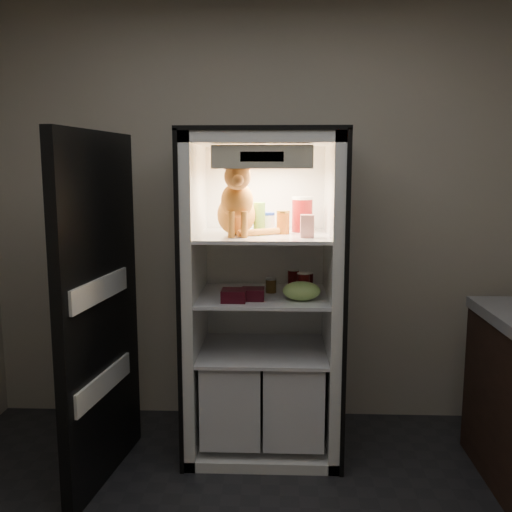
{
  "coord_description": "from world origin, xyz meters",
  "views": [
    {
      "loc": [
        0.09,
        -1.9,
        1.67
      ],
      "look_at": [
        -0.04,
        1.32,
        1.16
      ],
      "focal_mm": 40.0,
      "sensor_mm": 36.0,
      "label": 1
    }
  ],
  "objects": [
    {
      "name": "room_shell",
      "position": [
        0.0,
        0.0,
        1.62
      ],
      "size": [
        3.6,
        3.6,
        3.6
      ],
      "color": "white",
      "rests_on": "floor"
    },
    {
      "name": "refrigerator",
      "position": [
        0.0,
        1.38,
        0.79
      ],
      "size": [
        0.9,
        0.72,
        1.88
      ],
      "color": "white",
      "rests_on": "floor"
    },
    {
      "name": "fridge_door",
      "position": [
        -0.85,
        0.97,
        0.91
      ],
      "size": [
        0.17,
        0.87,
        1.85
      ],
      "rotation": [
        0.0,
        0.0,
        -0.13
      ],
      "color": "black",
      "rests_on": "floor"
    },
    {
      "name": "tabby_cat",
      "position": [
        -0.15,
        1.27,
        1.45
      ],
      "size": [
        0.38,
        0.42,
        0.44
      ],
      "rotation": [
        0.0,
        0.0,
        0.12
      ],
      "color": "orange",
      "rests_on": "refrigerator"
    },
    {
      "name": "parmesan_shaker",
      "position": [
        -0.02,
        1.36,
        1.38
      ],
      "size": [
        0.07,
        0.07,
        0.18
      ],
      "color": "green",
      "rests_on": "refrigerator"
    },
    {
      "name": "mayo_tub",
      "position": [
        0.02,
        1.45,
        1.35
      ],
      "size": [
        0.08,
        0.08,
        0.11
      ],
      "color": "white",
      "rests_on": "refrigerator"
    },
    {
      "name": "salsa_jar",
      "position": [
        0.11,
        1.34,
        1.36
      ],
      "size": [
        0.08,
        0.08,
        0.13
      ],
      "color": "maroon",
      "rests_on": "refrigerator"
    },
    {
      "name": "pepper_jar",
      "position": [
        0.22,
        1.45,
        1.39
      ],
      "size": [
        0.12,
        0.12,
        0.21
      ],
      "color": "maroon",
      "rests_on": "refrigerator"
    },
    {
      "name": "cream_carton",
      "position": [
        0.24,
        1.18,
        1.35
      ],
      "size": [
        0.07,
        0.07,
        0.12
      ],
      "primitive_type": "cube",
      "color": "white",
      "rests_on": "refrigerator"
    },
    {
      "name": "soda_can_a",
      "position": [
        0.18,
        1.43,
        1.0
      ],
      "size": [
        0.07,
        0.07,
        0.12
      ],
      "color": "black",
      "rests_on": "refrigerator"
    },
    {
      "name": "soda_can_b",
      "position": [
        0.26,
        1.37,
        1.0
      ],
      "size": [
        0.06,
        0.06,
        0.12
      ],
      "color": "black",
      "rests_on": "refrigerator"
    },
    {
      "name": "soda_can_c",
      "position": [
        0.23,
        1.27,
        1.01
      ],
      "size": [
        0.07,
        0.07,
        0.14
      ],
      "color": "black",
      "rests_on": "refrigerator"
    },
    {
      "name": "condiment_jar",
      "position": [
        0.04,
        1.37,
        0.98
      ],
      "size": [
        0.06,
        0.06,
        0.09
      ],
      "color": "brown",
      "rests_on": "refrigerator"
    },
    {
      "name": "grape_bag",
      "position": [
        0.21,
        1.18,
        0.99
      ],
      "size": [
        0.21,
        0.15,
        0.1
      ],
      "primitive_type": "ellipsoid",
      "color": "#91BC57",
      "rests_on": "refrigerator"
    },
    {
      "name": "berry_box_left",
      "position": [
        -0.16,
        1.14,
        0.97
      ],
      "size": [
        0.13,
        0.13,
        0.07
      ],
      "primitive_type": "cube",
      "color": "#440B11",
      "rests_on": "refrigerator"
    },
    {
      "name": "berry_box_right",
      "position": [
        -0.05,
        1.19,
        0.97
      ],
      "size": [
        0.13,
        0.13,
        0.06
      ],
      "primitive_type": "cube",
      "color": "#440B11",
      "rests_on": "refrigerator"
    }
  ]
}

